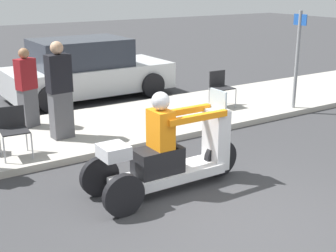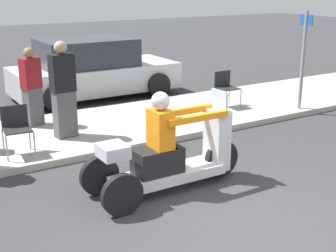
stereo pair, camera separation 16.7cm
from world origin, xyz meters
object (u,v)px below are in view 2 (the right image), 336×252
at_px(folding_chair_curbside, 225,85).
at_px(spectator_mid_group, 32,89).
at_px(street_sign, 303,57).
at_px(folding_chair_set_back, 16,125).
at_px(parked_car_lot_far, 92,70).
at_px(motorcycle_trike, 169,156).
at_px(spectator_near_curb, 63,92).

bearing_deg(folding_chair_curbside, spectator_mid_group, 168.97).
bearing_deg(street_sign, folding_chair_curbside, 142.19).
relative_size(folding_chair_set_back, parked_car_lot_far, 0.19).
bearing_deg(motorcycle_trike, spectator_near_curb, 101.48).
xyz_separation_m(spectator_mid_group, folding_chair_set_back, (-0.71, -1.49, -0.26)).
xyz_separation_m(motorcycle_trike, spectator_mid_group, (-0.87, 3.83, 0.36)).
xyz_separation_m(folding_chair_curbside, parked_car_lot_far, (-2.06, 2.95, 0.10)).
distance_m(spectator_mid_group, folding_chair_set_back, 1.67).
xyz_separation_m(spectator_mid_group, spectator_near_curb, (0.30, -1.04, 0.10)).
distance_m(spectator_near_curb, parked_car_lot_far, 3.69).
bearing_deg(spectator_mid_group, street_sign, -18.53).
height_order(motorcycle_trike, spectator_mid_group, spectator_mid_group).
xyz_separation_m(spectator_near_curb, parked_car_lot_far, (1.88, 3.17, -0.27)).
xyz_separation_m(spectator_near_curb, folding_chair_curbside, (3.94, 0.21, -0.36)).
bearing_deg(motorcycle_trike, folding_chair_curbside, 41.70).
distance_m(spectator_mid_group, spectator_near_curb, 1.09).
relative_size(spectator_mid_group, spectator_near_curb, 0.88).
relative_size(folding_chair_set_back, folding_chair_curbside, 1.00).
bearing_deg(motorcycle_trike, parked_car_lot_far, 77.60).
relative_size(spectator_near_curb, folding_chair_curbside, 2.19).
relative_size(motorcycle_trike, parked_car_lot_far, 0.58).
distance_m(spectator_near_curb, folding_chair_curbside, 3.96).
relative_size(spectator_mid_group, folding_chair_set_back, 1.93).
distance_m(motorcycle_trike, parked_car_lot_far, 6.11).
relative_size(spectator_mid_group, street_sign, 0.72).
relative_size(spectator_mid_group, folding_chair_curbside, 1.93).
bearing_deg(spectator_near_curb, motorcycle_trike, -78.52).
relative_size(motorcycle_trike, spectator_near_curb, 1.38).
relative_size(spectator_mid_group, parked_car_lot_far, 0.37).
bearing_deg(folding_chair_set_back, folding_chair_curbside, 7.69).
bearing_deg(parked_car_lot_far, folding_chair_set_back, -128.53).
xyz_separation_m(motorcycle_trike, folding_chair_set_back, (-1.57, 2.34, 0.10)).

